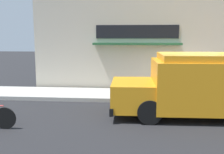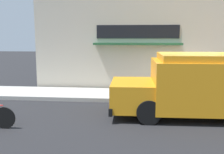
{
  "view_description": "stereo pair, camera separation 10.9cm",
  "coord_description": "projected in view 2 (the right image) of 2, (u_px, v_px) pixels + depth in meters",
  "views": [
    {
      "loc": [
        -2.12,
        -10.45,
        2.71
      ],
      "look_at": [
        -3.03,
        -0.2,
        1.1
      ],
      "focal_mm": 42.0,
      "sensor_mm": 36.0,
      "label": 1
    },
    {
      "loc": [
        -2.01,
        -10.44,
        2.71
      ],
      "look_at": [
        -3.03,
        -0.2,
        1.1
      ],
      "focal_mm": 42.0,
      "sensor_mm": 36.0,
      "label": 2
    }
  ],
  "objects": [
    {
      "name": "ground_plane",
      "position": [
        188.0,
        104.0,
        10.49
      ],
      "size": [
        70.0,
        70.0,
        0.0
      ],
      "primitive_type": "plane",
      "color": "#232326"
    },
    {
      "name": "storefront",
      "position": [
        179.0,
        44.0,
        12.5
      ],
      "size": [
        14.31,
        0.77,
        4.71
      ],
      "color": "beige",
      "rests_on": "ground_plane"
    },
    {
      "name": "school_bus",
      "position": [
        217.0,
        84.0,
        8.78
      ],
      "size": [
        6.5,
        2.79,
        2.13
      ],
      "rotation": [
        0.0,
        0.0,
        0.03
      ],
      "color": "orange",
      "rests_on": "ground_plane"
    },
    {
      "name": "trash_bin",
      "position": [
        220.0,
        82.0,
        12.0
      ],
      "size": [
        0.63,
        0.63,
        0.94
      ],
      "color": "#38383D",
      "rests_on": "sidewalk"
    },
    {
      "name": "sidewalk",
      "position": [
        183.0,
        96.0,
        11.55
      ],
      "size": [
        28.0,
        2.19,
        0.16
      ],
      "color": "#ADAAA3",
      "rests_on": "ground_plane"
    }
  ]
}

